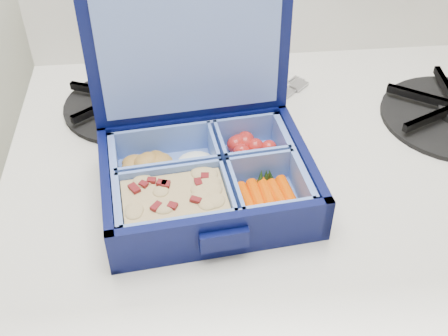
{
  "coord_description": "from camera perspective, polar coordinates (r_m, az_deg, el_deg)",
  "views": [
    {
      "loc": [
        -0.49,
        1.19,
        1.41
      ],
      "look_at": [
        -0.45,
        1.63,
        1.02
      ],
      "focal_mm": 45.0,
      "sensor_mm": 36.0,
      "label": 1
    }
  ],
  "objects": [
    {
      "name": "fork",
      "position": [
        0.72,
        4.21,
        5.87
      ],
      "size": [
        0.13,
        0.13,
        0.01
      ],
      "primitive_type": null,
      "rotation": [
        0.0,
        0.0,
        -0.78
      ],
      "color": "#A6A4AC",
      "rests_on": "stove"
    },
    {
      "name": "bento_box",
      "position": [
        0.58,
        -1.72,
        -1.23
      ],
      "size": [
        0.23,
        0.19,
        0.05
      ],
      "primitive_type": null,
      "rotation": [
        0.0,
        0.0,
        0.11
      ],
      "color": "#050A39",
      "rests_on": "stove"
    },
    {
      "name": "burner_grate_rear",
      "position": [
        0.73,
        -9.78,
        6.76
      ],
      "size": [
        0.21,
        0.21,
        0.02
      ],
      "primitive_type": "cylinder",
      "rotation": [
        0.0,
        0.0,
        -0.41
      ],
      "color": "black",
      "rests_on": "stove"
    }
  ]
}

